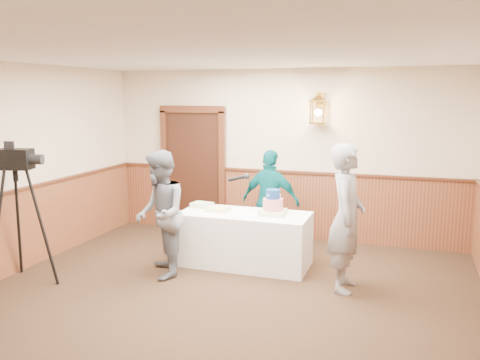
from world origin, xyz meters
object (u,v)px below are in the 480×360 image
(tiered_cake, at_px, (273,205))
(baker, at_px, (347,218))
(sheet_cake_green, at_px, (202,205))
(sheet_cake_yellow, at_px, (218,209))
(assistant_p, at_px, (271,201))
(display_table, at_px, (245,239))
(interviewer, at_px, (160,214))
(tv_camera_rig, at_px, (19,224))

(tiered_cake, relative_size, baker, 0.20)
(tiered_cake, height_order, baker, baker)
(tiered_cake, xyz_separation_m, sheet_cake_green, (-1.11, 0.13, -0.11))
(sheet_cake_green, xyz_separation_m, baker, (2.16, -0.62, 0.12))
(sheet_cake_yellow, height_order, baker, baker)
(tiered_cake, relative_size, assistant_p, 0.23)
(display_table, height_order, baker, baker)
(sheet_cake_yellow, relative_size, baker, 0.17)
(display_table, relative_size, interviewer, 1.07)
(display_table, distance_m, sheet_cake_yellow, 0.56)
(tiered_cake, bearing_deg, sheet_cake_green, 173.28)
(interviewer, relative_size, assistant_p, 1.07)
(interviewer, bearing_deg, sheet_cake_yellow, 116.19)
(interviewer, bearing_deg, tiered_cake, 91.67)
(display_table, bearing_deg, tiered_cake, 3.43)
(sheet_cake_yellow, height_order, interviewer, interviewer)
(display_table, height_order, tv_camera_rig, tv_camera_rig)
(sheet_cake_green, bearing_deg, display_table, -12.32)
(baker, relative_size, tv_camera_rig, 1.05)
(sheet_cake_yellow, bearing_deg, tv_camera_rig, -142.61)
(display_table, xyz_separation_m, sheet_cake_green, (-0.71, 0.15, 0.41))
(sheet_cake_green, distance_m, interviewer, 0.96)
(sheet_cake_yellow, height_order, tv_camera_rig, tv_camera_rig)
(sheet_cake_yellow, distance_m, interviewer, 0.92)
(tiered_cake, height_order, sheet_cake_green, tiered_cake)
(tiered_cake, bearing_deg, display_table, -176.57)
(display_table, bearing_deg, baker, -17.85)
(sheet_cake_yellow, xyz_separation_m, baker, (1.85, -0.46, 0.12))
(assistant_p, bearing_deg, tiered_cake, 115.64)
(sheet_cake_yellow, bearing_deg, sheet_cake_green, 152.29)
(interviewer, xyz_separation_m, tv_camera_rig, (-1.55, -0.81, -0.06))
(interviewer, xyz_separation_m, baker, (2.36, 0.31, 0.07))
(tiered_cake, relative_size, interviewer, 0.21)
(sheet_cake_green, bearing_deg, tiered_cake, -6.72)
(sheet_cake_green, distance_m, baker, 2.26)
(tiered_cake, xyz_separation_m, baker, (1.05, -0.49, 0.02))
(display_table, distance_m, sheet_cake_green, 0.83)
(interviewer, relative_size, baker, 0.92)
(tiered_cake, height_order, sheet_cake_yellow, tiered_cake)
(sheet_cake_green, bearing_deg, baker, -16.07)
(display_table, distance_m, assistant_p, 0.85)
(tiered_cake, distance_m, assistant_p, 0.74)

